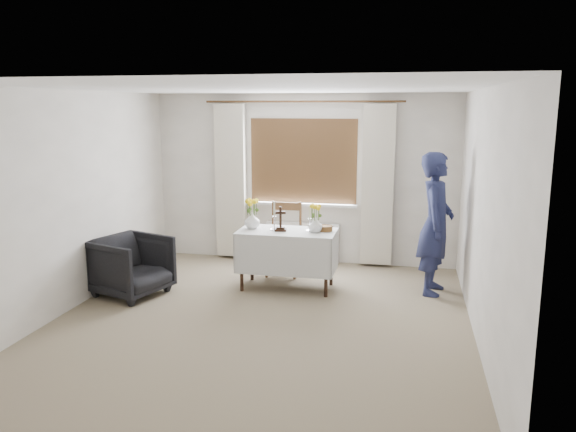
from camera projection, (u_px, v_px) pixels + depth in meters
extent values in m
plane|color=gray|center=(261.00, 321.00, 6.17)|extent=(5.00, 5.00, 0.00)
cube|color=silver|center=(287.00, 259.00, 7.20)|extent=(1.24, 0.64, 0.76)
imported|color=black|center=(131.00, 266.00, 6.95)|extent=(1.02, 1.01, 0.74)
imported|color=#22264F|center=(436.00, 224.00, 6.94)|extent=(0.52, 0.70, 1.77)
cube|color=white|center=(302.00, 242.00, 8.43)|extent=(1.10, 0.10, 0.60)
imported|color=white|center=(252.00, 220.00, 7.24)|extent=(0.23, 0.23, 0.21)
imported|color=white|center=(315.00, 225.00, 7.03)|extent=(0.20, 0.20, 0.18)
cylinder|color=brown|center=(325.00, 228.00, 7.11)|extent=(0.24, 0.24, 0.07)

